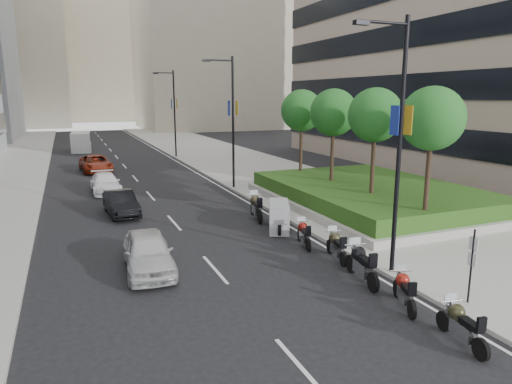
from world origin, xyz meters
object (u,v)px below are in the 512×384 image
lamp_post_0 (396,136)px  motorcycle_1 (404,290)px  parking_sign (472,262)px  motorcycle_4 (304,234)px  car_c (105,183)px  lamp_post_1 (231,116)px  lamp_post_2 (173,109)px  car_a (148,252)px  motorcycle_5 (279,217)px  car_b (121,203)px  motorcycle_2 (361,264)px  motorcycle_6 (256,207)px  motorcycle_3 (336,246)px  delivery_van (81,143)px  car_d (96,164)px  motorcycle_0 (461,325)px

lamp_post_0 → motorcycle_1: (-1.17, -2.23, -4.52)m
parking_sign → motorcycle_4: 7.47m
car_c → lamp_post_1: bearing=-15.8°
lamp_post_2 → car_c: bearing=-117.6°
car_a → lamp_post_1: bearing=62.8°
motorcycle_5 → car_b: bearing=71.9°
motorcycle_1 → motorcycle_2: size_ratio=0.79×
lamp_post_1 → car_b: size_ratio=2.25×
parking_sign → car_a: bearing=141.7°
motorcycle_1 → car_a: (-6.79, 6.04, 0.19)m
parking_sign → lamp_post_0: bearing=102.3°
car_b → car_c: size_ratio=0.90×
motorcycle_6 → car_c: 12.23m
motorcycle_4 → motorcycle_5: size_ratio=0.81×
car_a → car_b: 8.84m
motorcycle_3 → motorcycle_5: motorcycle_5 is taller
lamp_post_0 → motorcycle_6: 10.18m
lamp_post_1 → motorcycle_2: lamp_post_1 is taller
delivery_van → lamp_post_2: bearing=-44.1°
motorcycle_1 → motorcycle_4: 6.40m
motorcycle_3 → lamp_post_2: bearing=10.7°
car_b → lamp_post_1: bearing=24.1°
motorcycle_5 → delivery_van: size_ratio=0.45×
lamp_post_1 → motorcycle_5: bearing=-96.8°
delivery_van → car_d: bearing=-84.0°
lamp_post_0 → car_c: bearing=113.2°
lamp_post_2 → car_d: 11.33m
car_a → car_c: (-0.28, 15.40, -0.09)m
lamp_post_2 → car_c: lamp_post_2 is taller
motorcycle_0 → motorcycle_1: motorcycle_0 is taller
lamp_post_2 → motorcycle_0: bearing=-91.8°
lamp_post_1 → motorcycle_3: bearing=-93.3°
motorcycle_0 → delivery_van: delivery_van is taller
parking_sign → car_a: (-8.62, 6.81, -0.73)m
parking_sign → motorcycle_3: size_ratio=1.18×
motorcycle_4 → delivery_van: 41.43m
car_b → car_d: car_d is taller
motorcycle_3 → car_a: size_ratio=0.50×
motorcycle_0 → car_c: size_ratio=0.46×
lamp_post_0 → car_d: lamp_post_0 is taller
motorcycle_0 → car_a: (-6.70, 8.35, 0.18)m
motorcycle_0 → motorcycle_1: 2.31m
motorcycle_0 → car_d: (-7.02, 33.14, 0.17)m
lamp_post_0 → motorcycle_2: size_ratio=3.73×
lamp_post_0 → car_b: lamp_post_0 is taller
motorcycle_6 → lamp_post_0: bearing=-160.7°
parking_sign → motorcycle_2: (-1.88, 2.94, -0.81)m
motorcycle_3 → car_b: bearing=46.2°
motorcycle_4 → car_c: 16.60m
motorcycle_0 → lamp_post_2: bearing=7.7°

